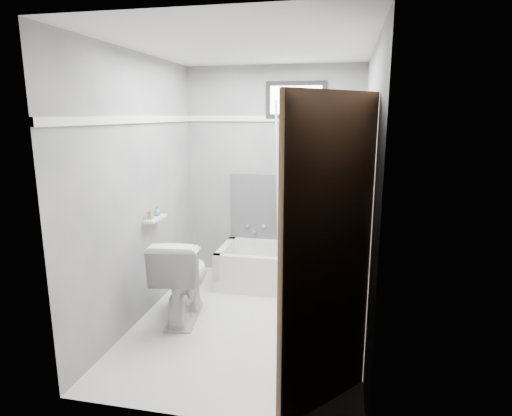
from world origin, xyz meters
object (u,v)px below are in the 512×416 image
(office_chair, at_px, (330,231))
(soap_bottle_b, at_px, (157,211))
(bathtub, at_px, (287,268))
(soap_bottle_a, at_px, (151,214))
(toilet, at_px, (182,278))
(door, at_px, (373,280))

(office_chair, xyz_separation_m, soap_bottle_b, (-1.62, -0.77, 0.31))
(bathtub, relative_size, soap_bottle_a, 14.20)
(bathtub, height_order, toilet, toilet)
(office_chair, xyz_separation_m, toilet, (-1.30, -0.99, -0.26))
(office_chair, bearing_deg, bathtub, -159.33)
(toilet, xyz_separation_m, soap_bottle_a, (-0.32, 0.08, 0.58))
(door, bearing_deg, office_chair, 97.65)
(soap_bottle_b, bearing_deg, office_chair, 25.55)
(toilet, relative_size, soap_bottle_a, 7.52)
(soap_bottle_a, bearing_deg, toilet, -13.82)
(toilet, bearing_deg, soap_bottle_b, -42.36)
(soap_bottle_a, bearing_deg, bathtub, 36.51)
(bathtub, distance_m, office_chair, 0.63)
(office_chair, distance_m, toilet, 1.65)
(office_chair, bearing_deg, soap_bottle_a, -135.88)
(bathtub, xyz_separation_m, soap_bottle_b, (-1.17, -0.73, 0.75))
(office_chair, relative_size, toilet, 1.32)
(office_chair, height_order, door, door)
(soap_bottle_a, xyz_separation_m, soap_bottle_b, (0.00, 0.14, -0.01))
(office_chair, relative_size, door, 0.53)
(bathtub, xyz_separation_m, door, (0.75, -2.21, 0.79))
(soap_bottle_a, bearing_deg, soap_bottle_b, 90.00)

